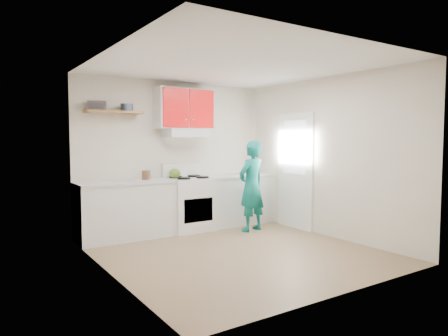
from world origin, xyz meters
TOP-DOWN VIEW (x-y plane):
  - floor at (0.00, 0.00)m, footprint 3.80×3.80m
  - ceiling at (0.00, 0.00)m, footprint 3.60×3.80m
  - back_wall at (0.00, 1.90)m, footprint 3.60×0.04m
  - front_wall at (0.00, -1.90)m, footprint 3.60×0.04m
  - left_wall at (-1.80, 0.00)m, footprint 0.04×3.80m
  - right_wall at (1.80, 0.00)m, footprint 0.04×3.80m
  - door at (1.78, 0.70)m, footprint 0.05×0.85m
  - door_glass at (1.75, 0.70)m, footprint 0.01×0.55m
  - counter_left at (-1.04, 1.60)m, footprint 1.52×0.60m
  - counter_right at (1.14, 1.60)m, footprint 1.32×0.60m
  - stove at (0.10, 1.57)m, footprint 0.76×0.65m
  - range_hood at (0.10, 1.68)m, footprint 0.76×0.44m
  - upper_cabinets at (0.10, 1.73)m, footprint 1.02×0.33m
  - shelf at (-1.15, 1.75)m, footprint 0.90×0.30m
  - books at (-1.41, 1.77)m, footprint 0.32×0.26m
  - tin at (-0.94, 1.74)m, footprint 0.23×0.23m
  - kettle at (-0.13, 1.67)m, footprint 0.24×0.24m
  - crock at (-0.65, 1.69)m, footprint 0.19×0.19m
  - cutting_board at (0.73, 1.61)m, footprint 0.32×0.24m
  - silicone_mat at (1.42, 1.54)m, footprint 0.29×0.25m
  - person at (0.99, 0.95)m, footprint 0.64×0.49m

SIDE VIEW (x-z plane):
  - floor at x=0.00m, z-range 0.00..0.00m
  - counter_left at x=-1.04m, z-range 0.00..0.90m
  - counter_right at x=1.14m, z-range 0.00..0.90m
  - stove at x=0.10m, z-range 0.00..0.92m
  - person at x=0.99m, z-range 0.00..1.56m
  - silicone_mat at x=1.42m, z-range 0.90..0.91m
  - cutting_board at x=0.73m, z-range 0.90..0.92m
  - crock at x=-0.65m, z-range 0.90..1.07m
  - kettle at x=-0.13m, z-range 0.92..1.09m
  - door at x=1.78m, z-range 0.00..2.05m
  - back_wall at x=0.00m, z-range 0.00..2.60m
  - front_wall at x=0.00m, z-range 0.00..2.60m
  - left_wall at x=-1.80m, z-range 0.00..2.60m
  - right_wall at x=1.80m, z-range 0.00..2.60m
  - door_glass at x=1.75m, z-range 0.98..1.92m
  - range_hood at x=0.10m, z-range 1.62..1.77m
  - shelf at x=-1.15m, z-range 2.00..2.04m
  - tin at x=-0.94m, z-range 2.04..2.16m
  - books at x=-1.41m, z-range 2.04..2.18m
  - upper_cabinets at x=0.10m, z-range 1.77..2.47m
  - ceiling at x=0.00m, z-range 2.58..2.62m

